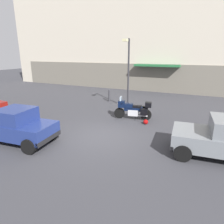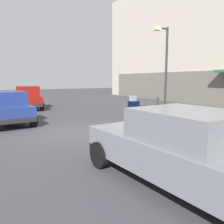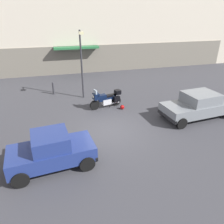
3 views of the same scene
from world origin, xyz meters
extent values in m
plane|color=#38383D|center=(0.00, 0.00, 0.00)|extent=(80.00, 80.00, 0.00)
cube|color=beige|center=(0.00, 13.77, 6.05)|extent=(38.26, 2.40, 12.09)
cube|color=#6D675C|center=(0.00, 12.55, 1.40)|extent=(34.44, 0.12, 2.80)
cube|color=#236638|center=(-0.15, 12.12, 2.70)|extent=(4.40, 1.10, 0.20)
cylinder|color=black|center=(-0.23, 2.96, 0.32)|extent=(0.66, 0.27, 0.64)
cylinder|color=black|center=(1.35, 3.30, 0.32)|extent=(0.66, 0.27, 0.64)
cylinder|color=#B7B7BC|center=(-0.21, 2.97, 0.75)|extent=(0.33, 0.14, 0.68)
cube|color=#B7B7BC|center=(0.60, 3.14, 0.42)|extent=(0.67, 0.52, 0.36)
cube|color=black|center=(0.60, 3.14, 0.66)|extent=(1.13, 0.50, 0.28)
cube|color=black|center=(0.31, 3.08, 0.84)|extent=(0.58, 0.44, 0.24)
cube|color=black|center=(0.80, 3.18, 0.80)|extent=(0.61, 0.41, 0.12)
cube|color=black|center=(-0.11, 2.99, 0.92)|extent=(0.44, 0.51, 0.40)
cube|color=#8C9EAD|center=(-0.15, 2.98, 1.22)|extent=(0.16, 0.41, 0.28)
sphere|color=#EAEACC|center=(-0.29, 2.95, 0.92)|extent=(0.14, 0.14, 0.14)
cylinder|color=black|center=(-0.03, 3.00, 1.02)|extent=(0.17, 0.61, 0.04)
cylinder|color=#B7B7BC|center=(1.23, 3.07, 0.30)|extent=(0.56, 0.20, 0.09)
cube|color=black|center=(1.30, 3.00, 0.58)|extent=(0.43, 0.28, 0.36)
cube|color=black|center=(1.18, 3.55, 0.58)|extent=(0.43, 0.28, 0.36)
cube|color=black|center=(1.45, 3.32, 0.95)|extent=(0.44, 0.47, 0.28)
cylinder|color=black|center=(0.79, 2.99, 0.15)|extent=(0.05, 0.13, 0.29)
sphere|color=#990C0C|center=(1.55, 2.56, 0.14)|extent=(0.28, 0.28, 0.28)
cube|color=slate|center=(5.60, 0.22, 0.64)|extent=(4.63, 2.13, 0.64)
cube|color=slate|center=(5.65, 0.22, 1.26)|extent=(2.03, 1.77, 0.60)
cube|color=#8C9EAD|center=(6.55, 0.30, 1.26)|extent=(0.19, 1.50, 0.51)
cube|color=#8C9EAD|center=(4.75, 0.15, 1.26)|extent=(0.19, 1.50, 0.48)
cube|color=black|center=(3.41, 0.04, 0.42)|extent=(0.27, 1.76, 0.20)
cylinder|color=black|center=(7.32, 1.21, 0.32)|extent=(0.66, 0.27, 0.64)
cylinder|color=black|center=(3.74, 0.91, 0.32)|extent=(0.66, 0.27, 0.64)
cylinder|color=black|center=(3.88, -0.77, 0.32)|extent=(0.66, 0.27, 0.64)
sphere|color=silver|center=(7.80, 0.89, 0.54)|extent=(0.14, 0.14, 0.14)
cube|color=navy|center=(-3.01, -2.14, 0.64)|extent=(3.54, 1.88, 0.64)
cube|color=navy|center=(-3.01, -2.14, 1.26)|extent=(1.53, 1.56, 0.60)
cube|color=#8C9EAD|center=(-3.65, -2.20, 1.26)|extent=(0.19, 1.33, 0.51)
cube|color=#8C9EAD|center=(-2.36, -2.07, 1.26)|extent=(0.19, 1.33, 0.48)
cube|color=black|center=(-4.65, -2.30, 0.42)|extent=(0.27, 1.56, 0.20)
cube|color=black|center=(-1.36, -1.98, 0.42)|extent=(0.27, 1.56, 0.20)
cylinder|color=black|center=(-4.18, -2.99, 0.32)|extent=(0.66, 0.28, 0.64)
cylinder|color=black|center=(-4.32, -1.52, 0.32)|extent=(0.66, 0.28, 0.64)
cylinder|color=black|center=(-1.69, -2.75, 0.32)|extent=(0.66, 0.28, 0.64)
cylinder|color=black|center=(-1.83, -1.28, 0.32)|extent=(0.66, 0.28, 0.64)
sphere|color=silver|center=(-4.66, -2.73, 0.54)|extent=(0.14, 0.14, 0.14)
sphere|color=silver|center=(-4.74, -1.87, 0.54)|extent=(0.14, 0.14, 0.14)
cylinder|color=#2D2D33|center=(-0.60, 5.39, 2.40)|extent=(0.12, 0.12, 4.80)
cylinder|color=#2D2D33|center=(-0.60, 5.04, 4.70)|extent=(0.08, 0.70, 0.08)
cube|color=beige|center=(-0.60, 4.69, 4.65)|extent=(0.28, 0.36, 0.16)
cylinder|color=#333338|center=(-2.74, 6.72, 0.46)|extent=(0.16, 0.16, 0.92)
sphere|color=#333338|center=(-2.74, 6.72, 0.92)|extent=(0.16, 0.16, 0.16)
camera|label=1|loc=(4.30, -7.86, 3.86)|focal=32.02mm
camera|label=2|loc=(8.66, -3.13, 2.14)|focal=36.51mm
camera|label=3|loc=(-2.55, -9.55, 5.82)|focal=33.78mm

